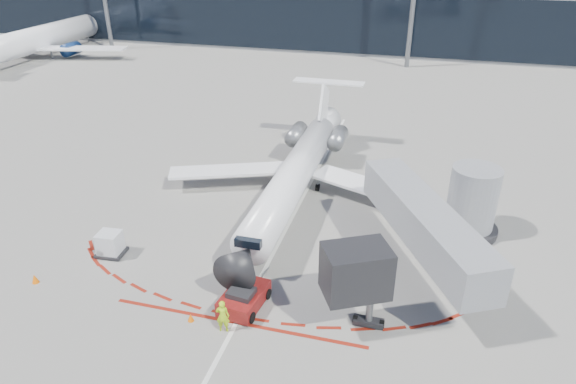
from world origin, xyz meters
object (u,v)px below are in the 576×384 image
(ramp_worker, at_px, (223,316))
(uld_container, at_px, (110,244))
(regional_jet, at_px, (297,170))
(pushback_tug, at_px, (244,298))

(ramp_worker, relative_size, uld_container, 1.05)
(regional_jet, relative_size, ramp_worker, 13.55)
(regional_jet, distance_m, uld_container, 14.57)
(regional_jet, xyz_separation_m, pushback_tug, (0.47, -13.54, -1.60))
(regional_jet, distance_m, ramp_worker, 15.71)
(pushback_tug, xyz_separation_m, uld_container, (-9.86, 2.50, 0.23))
(regional_jet, height_order, ramp_worker, regional_jet)
(regional_jet, bearing_deg, ramp_worker, -89.67)
(regional_jet, distance_m, pushback_tug, 13.65)
(regional_jet, relative_size, uld_container, 14.28)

